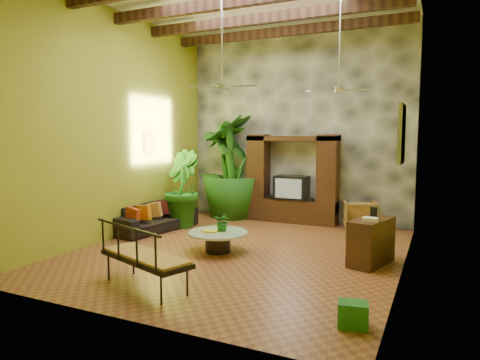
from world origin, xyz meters
The scene contains 22 objects.
ground centered at (0.00, 0.00, 0.00)m, with size 7.00×7.00×0.00m, color brown.
back_wall centered at (0.00, 3.50, 2.50)m, with size 6.00×0.02×5.00m, color #9E9F24.
left_wall centered at (-3.00, 0.00, 2.50)m, with size 0.02×7.00×5.00m, color #9E9F24.
right_wall centered at (3.00, 0.00, 2.50)m, with size 0.02×7.00×5.00m, color #9E9F24.
stone_accent_wall centered at (0.00, 3.44, 2.50)m, with size 5.98×0.10×4.98m, color #3D4046.
ceiling_beams centered at (0.00, 0.00, 4.78)m, with size 5.95×5.36×0.22m.
entertainment_center centered at (0.00, 3.14, 0.97)m, with size 2.40×0.55×2.30m.
ceiling_fan_front centered at (-0.20, -0.40, 3.40)m, with size 1.28×1.28×1.86m.
ceiling_fan_back centered at (1.60, 1.20, 3.40)m, with size 1.28×1.28×1.86m.
wall_art_mask centered at (-2.96, 1.00, 2.10)m, with size 0.06×0.32×0.55m, color gold.
wall_art_painting centered at (2.96, -0.60, 2.30)m, with size 0.06×0.70×0.90m, color teal.
sofa centered at (-2.65, 0.76, 0.32)m, with size 2.21×0.87×0.65m, color black.
wicker_armchair centered at (1.78, 3.02, 0.35)m, with size 0.76×0.78×0.71m, color brown.
tall_plant_a centered at (-1.89, 3.15, 1.33)m, with size 1.40×0.95×2.65m, color #235516.
tall_plant_b centered at (-2.36, 1.47, 0.96)m, with size 1.06×0.85×1.93m, color #1F6A1C.
tall_plant_c centered at (-1.73, 3.05, 1.41)m, with size 1.58×1.58×2.83m, color #216219.
coffee_table centered at (-0.37, -0.27, 0.26)m, with size 1.17×1.17×0.40m.
centerpiece_plant centered at (-0.33, -0.15, 0.59)m, with size 0.34×0.30×0.38m, color #1B641A.
yellow_tray centered at (-0.51, -0.35, 0.41)m, with size 0.27×0.20×0.03m, color gold.
iron_bench centered at (-0.41, -2.56, 0.53)m, with size 1.76×1.13×0.57m.
side_console centered at (2.46, 0.18, 0.41)m, with size 0.46×1.02×0.82m, color #3D2813.
green_bin centered at (2.65, -2.50, 0.15)m, with size 0.35×0.26×0.31m, color #1B672A.
Camera 1 is at (3.52, -7.50, 2.28)m, focal length 32.00 mm.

